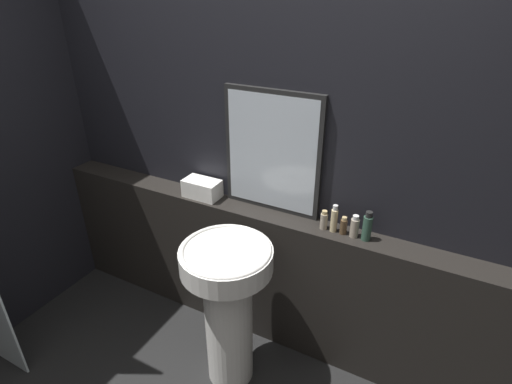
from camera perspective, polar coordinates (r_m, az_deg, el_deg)
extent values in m
cube|color=black|center=(2.28, 1.88, 6.07)|extent=(8.00, 0.06, 2.50)
cube|color=black|center=(2.59, 0.45, -11.44)|extent=(2.95, 0.17, 0.90)
cylinder|color=white|center=(2.36, -3.88, -18.33)|extent=(0.27, 0.27, 0.78)
cylinder|color=white|center=(2.06, -4.27, -9.58)|extent=(0.48, 0.48, 0.12)
torus|color=white|center=(2.03, -4.33, -8.25)|extent=(0.47, 0.47, 0.02)
cube|color=black|center=(2.22, 2.33, 5.64)|extent=(0.58, 0.03, 0.70)
cube|color=#B2BCC6|center=(2.21, 2.23, 5.56)|extent=(0.53, 0.02, 0.65)
cube|color=white|center=(2.49, -7.70, 0.51)|extent=(0.23, 0.13, 0.11)
cylinder|color=gray|center=(2.19, 9.67, -4.13)|extent=(0.04, 0.04, 0.09)
cylinder|color=tan|center=(2.16, 9.78, -2.90)|extent=(0.03, 0.03, 0.02)
cylinder|color=#C6B284|center=(2.16, 11.09, -4.03)|extent=(0.04, 0.04, 0.13)
cylinder|color=silver|center=(2.12, 11.27, -2.22)|extent=(0.03, 0.03, 0.03)
cylinder|color=#4C3823|center=(2.16, 12.39, -4.88)|extent=(0.04, 0.04, 0.08)
cylinder|color=tan|center=(2.14, 12.52, -3.74)|extent=(0.03, 0.03, 0.02)
cylinder|color=gray|center=(2.15, 13.89, -5.01)|extent=(0.04, 0.04, 0.10)
cylinder|color=silver|center=(2.12, 14.08, -3.57)|extent=(0.03, 0.03, 0.02)
cylinder|color=#2D4C3D|center=(2.13, 15.58, -5.03)|extent=(0.05, 0.05, 0.14)
cylinder|color=black|center=(2.09, 15.86, -3.11)|extent=(0.03, 0.03, 0.03)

